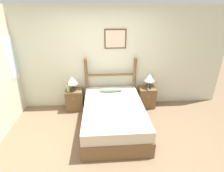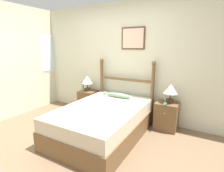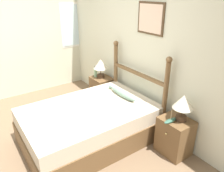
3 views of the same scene
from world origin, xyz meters
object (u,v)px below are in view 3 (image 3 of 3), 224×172
table_lamp_right (183,103)px  bottle (96,72)px  nightstand_left (102,90)px  table_lamp_left (101,65)px  bed (90,124)px  model_boat (170,120)px  fish_pillow (122,93)px  nightstand_right (175,136)px

table_lamp_right → bottle: 2.08m
nightstand_left → table_lamp_left: (-0.01, -0.01, 0.53)m
bed → model_boat: model_boat is taller
fish_pillow → bed: bearing=-86.9°
table_lamp_right → bottle: (-2.07, -0.10, -0.15)m
bed → nightstand_right: bearing=41.1°
nightstand_left → table_lamp_right: 2.02m
bed → table_lamp_left: (-0.97, 0.82, 0.53)m
table_lamp_left → model_boat: (1.91, -0.11, -0.24)m
nightstand_left → table_lamp_right: (1.95, 0.03, 0.53)m
table_lamp_left → fish_pillow: table_lamp_left is taller
nightstand_right → fish_pillow: size_ratio=0.83×
bed → table_lamp_left: 1.38m
nightstand_right → fish_pillow: fish_pillow is taller
nightstand_left → bottle: bearing=-151.4°
nightstand_left → table_lamp_left: bearing=-147.9°
bottle → nightstand_left: bearing=28.6°
nightstand_left → bed: bearing=-41.1°
table_lamp_left → table_lamp_right: (1.96, 0.04, 0.00)m
nightstand_left → nightstand_right: size_ratio=1.00×
table_lamp_right → bottle: size_ratio=1.64×
bed → model_boat: 1.22m
nightstand_right → fish_pillow: bearing=-169.7°
nightstand_right → table_lamp_right: table_lamp_right is taller
bottle → table_lamp_right: bearing=2.7°
table_lamp_right → model_boat: size_ratio=1.65×
bed → bottle: 1.37m
table_lamp_left → bottle: bearing=-151.9°
bed → table_lamp_right: 1.42m
bed → nightstand_left: 1.27m
nightstand_left → bottle: size_ratio=2.38×
fish_pillow → table_lamp_left: bearing=169.6°
nightstand_left → bottle: (-0.12, -0.07, 0.38)m
bottle → table_lamp_left: bearing=28.1°
fish_pillow → nightstand_left: bearing=169.0°
table_lamp_left → nightstand_left: bearing=32.1°
table_lamp_right → bottle: table_lamp_right is taller
table_lamp_right → fish_pillow: 1.07m
bottle → model_boat: (2.02, -0.05, -0.08)m
nightstand_right → table_lamp_right: 0.53m
model_boat → fish_pillow: model_boat is taller
nightstand_right → bottle: bottle is taller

